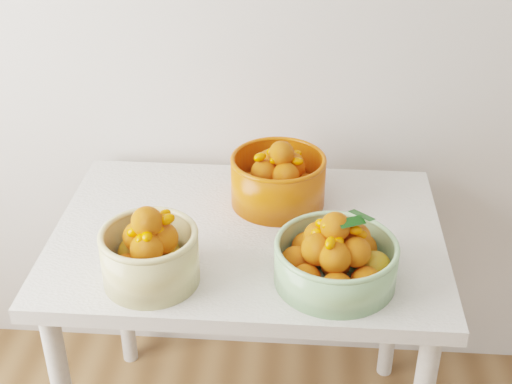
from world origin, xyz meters
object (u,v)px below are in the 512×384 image
table (248,261)px  bowl_cream (150,254)px  bowl_green (336,258)px  bowl_orange (278,179)px

table → bowl_cream: bearing=-133.2°
bowl_cream → bowl_green: bearing=4.0°
table → bowl_orange: 0.24m
table → bowl_green: 0.33m
bowl_orange → bowl_cream: bearing=-126.7°
table → bowl_cream: size_ratio=4.21×
bowl_green → bowl_orange: bearing=113.6°
table → bowl_orange: bearing=65.1°
table → bowl_green: (0.22, -0.19, 0.16)m
bowl_green → bowl_orange: bowl_orange is taller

